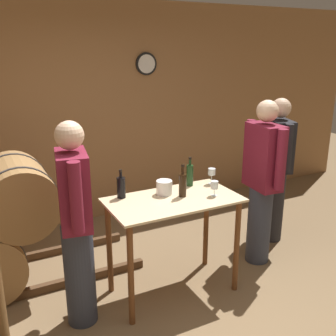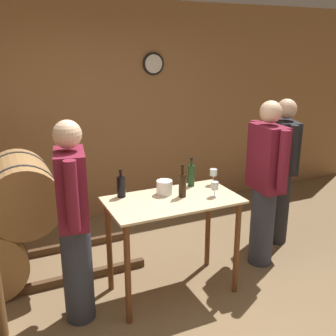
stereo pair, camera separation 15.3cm
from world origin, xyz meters
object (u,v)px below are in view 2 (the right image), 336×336
at_px(wine_bottle_far_left, 121,186).
at_px(person_host, 265,182).
at_px(wine_bottle_center, 191,175).
at_px(ice_bucket, 164,187).
at_px(wine_bottle_left, 182,184).
at_px(wine_glass_near_center, 213,173).
at_px(person_visitor_with_scarf, 74,221).
at_px(wine_glass_near_left, 215,186).
at_px(person_visitor_bearded, 281,169).

relative_size(wine_bottle_far_left, person_host, 0.15).
height_order(wine_bottle_center, ice_bucket, wine_bottle_center).
height_order(wine_bottle_left, person_host, person_host).
relative_size(wine_bottle_center, wine_glass_near_center, 1.82).
xyz_separation_m(wine_bottle_left, wine_bottle_center, (0.20, 0.21, -0.00)).
height_order(wine_bottle_far_left, person_visitor_with_scarf, person_visitor_with_scarf).
bearing_deg(person_host, person_visitor_with_scarf, -177.09).
relative_size(wine_glass_near_left, ice_bucket, 0.95).
bearing_deg(person_visitor_bearded, person_visitor_with_scarf, -170.18).
distance_m(wine_glass_near_center, person_visitor_bearded, 1.03).
xyz_separation_m(wine_bottle_center, person_host, (0.74, -0.16, -0.12)).
xyz_separation_m(person_host, person_visitor_bearded, (0.46, 0.31, -0.02)).
xyz_separation_m(wine_bottle_far_left, person_visitor_with_scarf, (-0.47, -0.26, -0.12)).
distance_m(wine_glass_near_left, ice_bucket, 0.44).
bearing_deg(wine_bottle_center, ice_bucket, -163.85).
relative_size(wine_bottle_left, wine_glass_near_center, 1.92).
bearing_deg(person_visitor_bearded, wine_bottle_far_left, -175.54).
xyz_separation_m(wine_bottle_center, person_visitor_bearded, (1.20, 0.15, -0.15)).
bearing_deg(wine_bottle_left, person_visitor_bearded, 14.60).
relative_size(wine_bottle_far_left, wine_glass_near_left, 1.87).
height_order(wine_bottle_center, person_visitor_with_scarf, person_visitor_with_scarf).
bearing_deg(wine_bottle_far_left, wine_glass_near_left, -24.09).
distance_m(wine_bottle_left, person_host, 0.95).
bearing_deg(wine_bottle_far_left, person_visitor_with_scarf, -150.99).
bearing_deg(person_visitor_with_scarf, wine_glass_near_center, 8.48).
bearing_deg(ice_bucket, person_visitor_with_scarf, -168.93).
bearing_deg(ice_bucket, wine_bottle_center, 16.15).
height_order(wine_bottle_far_left, wine_glass_near_left, wine_bottle_far_left).
bearing_deg(person_host, wine_bottle_far_left, 173.43).
distance_m(wine_glass_near_left, person_visitor_with_scarf, 1.22).
bearing_deg(wine_glass_near_center, wine_bottle_center, 166.11).
bearing_deg(wine_bottle_center, wine_bottle_left, -132.95).
bearing_deg(ice_bucket, wine_glass_near_left, -32.14).
height_order(wine_bottle_center, wine_glass_near_center, wine_bottle_center).
height_order(wine_bottle_far_left, person_host, person_host).
bearing_deg(wine_glass_near_left, wine_bottle_center, 100.15).
distance_m(wine_bottle_far_left, person_host, 1.44).
relative_size(ice_bucket, person_visitor_bearded, 0.09).
distance_m(ice_bucket, person_visitor_bearded, 1.54).
height_order(wine_bottle_far_left, ice_bucket, wine_bottle_far_left).
relative_size(wine_bottle_center, person_visitor_with_scarf, 0.17).
distance_m(wine_bottle_center, wine_glass_near_center, 0.22).
xyz_separation_m(wine_bottle_center, ice_bucket, (-0.31, -0.09, -0.05)).
bearing_deg(wine_bottle_far_left, wine_bottle_center, -0.49).
xyz_separation_m(wine_bottle_left, ice_bucket, (-0.12, 0.12, -0.05)).
bearing_deg(wine_bottle_left, person_host, 3.30).
xyz_separation_m(wine_bottle_left, person_host, (0.94, 0.05, -0.13)).
distance_m(wine_bottle_far_left, ice_bucket, 0.38).
xyz_separation_m(ice_bucket, person_host, (1.06, -0.07, -0.08)).
distance_m(person_host, person_visitor_with_scarf, 1.89).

